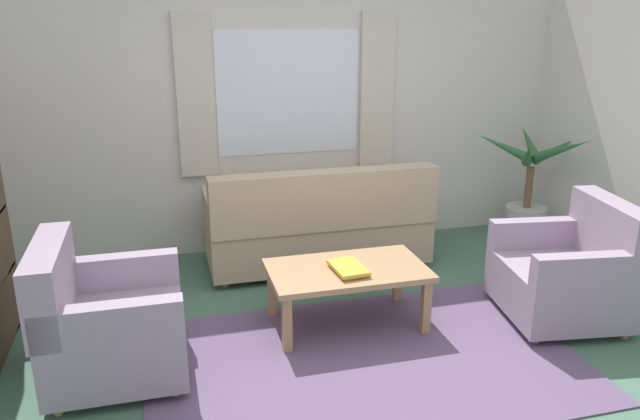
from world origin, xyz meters
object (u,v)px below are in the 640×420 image
at_px(potted_plant, 529,199).
at_px(book_stack_on_table, 348,268).
at_px(armchair_left, 104,323).
at_px(armchair_right, 570,272).
at_px(couch, 318,226).
at_px(coffee_table, 347,275).

bearing_deg(potted_plant, book_stack_on_table, -150.86).
relative_size(armchair_left, armchair_right, 0.93).
xyz_separation_m(couch, armchair_right, (1.50, -1.41, -0.01)).
xyz_separation_m(couch, book_stack_on_table, (-0.09, -1.16, 0.09)).
bearing_deg(armchair_left, couch, -51.51).
distance_m(armchair_right, book_stack_on_table, 1.62).
relative_size(coffee_table, book_stack_on_table, 3.31).
height_order(armchair_left, book_stack_on_table, armchair_left).
xyz_separation_m(armchair_right, book_stack_on_table, (-1.60, 0.24, 0.11)).
distance_m(couch, book_stack_on_table, 1.17).
xyz_separation_m(armchair_right, potted_plant, (0.61, 1.47, 0.08)).
bearing_deg(coffee_table, couch, 85.81).
bearing_deg(armchair_left, armchair_right, -91.17).
relative_size(couch, book_stack_on_table, 5.71).
bearing_deg(couch, potted_plant, -178.24).
bearing_deg(coffee_table, potted_plant, 27.97).
bearing_deg(armchair_left, coffee_table, -81.51).
height_order(couch, potted_plant, potted_plant).
distance_m(couch, coffee_table, 1.10).
height_order(couch, armchair_right, couch).
relative_size(armchair_left, potted_plant, 0.75).
bearing_deg(armchair_right, book_stack_on_table, -90.47).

